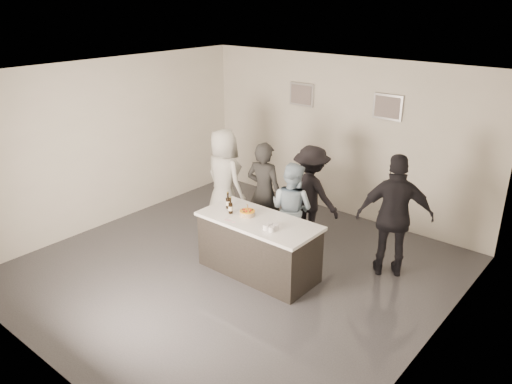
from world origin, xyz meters
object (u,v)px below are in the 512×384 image
at_px(cake, 247,213).
at_px(beer_bottle_a, 228,200).
at_px(person_main_blue, 292,209).
at_px(person_guest_left, 224,179).
at_px(bar_counter, 259,246).
at_px(beer_bottle_b, 230,206).
at_px(person_guest_back, 311,194).
at_px(person_main_black, 264,193).
at_px(person_guest_right, 395,216).

height_order(cake, beer_bottle_a, beer_bottle_a).
bearing_deg(person_main_blue, cake, 75.28).
height_order(beer_bottle_a, person_guest_left, person_guest_left).
xyz_separation_m(bar_counter, beer_bottle_a, (-0.63, 0.02, 0.58)).
relative_size(cake, beer_bottle_b, 0.90).
xyz_separation_m(bar_counter, person_guest_left, (-1.56, 0.92, 0.47)).
bearing_deg(person_guest_back, bar_counter, 96.12).
xyz_separation_m(cake, person_main_black, (-0.40, 0.90, -0.05)).
height_order(beer_bottle_b, person_main_black, person_main_black).
bearing_deg(person_main_black, bar_counter, 115.86).
relative_size(beer_bottle_a, person_guest_right, 0.14).
bearing_deg(person_guest_back, person_guest_right, 177.01).
relative_size(beer_bottle_b, person_guest_right, 0.14).
height_order(bar_counter, person_guest_right, person_guest_right).
height_order(beer_bottle_b, person_guest_back, person_guest_back).
height_order(beer_bottle_a, beer_bottle_b, same).
xyz_separation_m(cake, person_guest_left, (-1.34, 0.92, -0.02)).
relative_size(beer_bottle_a, person_main_black, 0.15).
height_order(beer_bottle_b, person_main_blue, person_main_blue).
height_order(person_main_blue, person_guest_back, person_guest_back).
bearing_deg(person_guest_right, cake, 4.55).
bearing_deg(person_guest_right, bar_counter, 8.22).
bearing_deg(cake, beer_bottle_a, 177.24).
distance_m(cake, beer_bottle_a, 0.42).
xyz_separation_m(cake, person_guest_back, (0.16, 1.47, -0.10)).
distance_m(beer_bottle_b, person_guest_left, 1.50).
height_order(person_main_blue, person_guest_right, person_guest_right).
height_order(bar_counter, cake, cake).
distance_m(beer_bottle_a, person_main_blue, 1.07).
xyz_separation_m(person_main_blue, person_guest_right, (1.56, 0.43, 0.17)).
bearing_deg(person_main_black, cake, 105.30).
bearing_deg(cake, person_guest_right, 35.83).
bearing_deg(beer_bottle_a, person_main_blue, 53.07).
relative_size(person_main_black, person_guest_back, 1.05).
bearing_deg(beer_bottle_b, beer_bottle_a, 143.62).
relative_size(bar_counter, beer_bottle_b, 7.15).
bearing_deg(person_guest_right, beer_bottle_a, -1.32).
height_order(person_main_black, person_main_blue, person_main_black).
xyz_separation_m(beer_bottle_a, person_guest_right, (2.19, 1.26, -0.07)).
distance_m(person_main_black, person_guest_left, 0.94).
bearing_deg(beer_bottle_b, person_guest_back, 75.52).
height_order(bar_counter, person_guest_back, person_guest_back).
bearing_deg(beer_bottle_b, cake, 22.66).
distance_m(cake, person_guest_back, 1.49).
bearing_deg(person_main_black, beer_bottle_b, 90.07).
bearing_deg(beer_bottle_a, person_guest_left, 135.84).
height_order(cake, person_guest_right, person_guest_right).
xyz_separation_m(beer_bottle_b, person_main_blue, (0.46, 0.96, -0.25)).
height_order(cake, person_guest_back, person_guest_back).
bearing_deg(beer_bottle_a, beer_bottle_b, -36.38).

